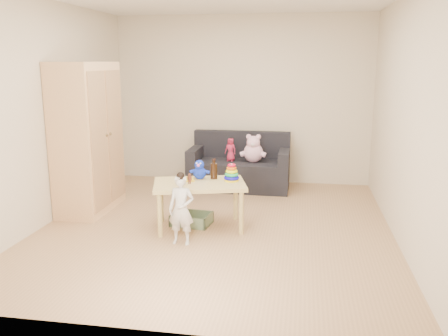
% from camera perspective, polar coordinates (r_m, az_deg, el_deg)
% --- Properties ---
extents(room, '(4.50, 4.50, 4.50)m').
position_cam_1_polar(room, '(5.30, -0.99, 6.30)').
color(room, tan).
rests_on(room, ground).
extents(wardrobe, '(0.52, 1.05, 1.89)m').
position_cam_1_polar(wardrobe, '(6.26, -16.09, 3.49)').
color(wardrobe, '#EEBB82').
rests_on(wardrobe, ground).
extents(sofa, '(1.50, 0.75, 0.42)m').
position_cam_1_polar(sofa, '(7.21, 1.83, -0.80)').
color(sofa, black).
rests_on(sofa, ground).
extents(play_table, '(1.16, 0.90, 0.54)m').
position_cam_1_polar(play_table, '(5.49, -2.95, -4.49)').
color(play_table, '#E7D27E').
rests_on(play_table, ground).
extents(storage_bin, '(0.48, 0.39, 0.13)m').
position_cam_1_polar(storage_bin, '(5.66, -3.92, -6.12)').
color(storage_bin, '#647E5B').
rests_on(storage_bin, ground).
extents(toddler, '(0.28, 0.19, 0.74)m').
position_cam_1_polar(toddler, '(5.00, -5.17, -5.08)').
color(toddler, silver).
rests_on(toddler, ground).
extents(pink_bear, '(0.34, 0.30, 0.35)m').
position_cam_1_polar(pink_bear, '(7.07, 3.55, 2.13)').
color(pink_bear, '#FFBBDC').
rests_on(pink_bear, sofa).
extents(doll, '(0.20, 0.16, 0.34)m').
position_cam_1_polar(doll, '(7.12, 0.79, 2.19)').
color(doll, '#C6254A').
rests_on(doll, sofa).
extents(ring_stacker, '(0.18, 0.18, 0.20)m').
position_cam_1_polar(ring_stacker, '(5.46, 0.91, -0.74)').
color(ring_stacker, yellow).
rests_on(ring_stacker, play_table).
extents(brown_bottle, '(0.08, 0.08, 0.24)m').
position_cam_1_polar(brown_bottle, '(5.56, -1.22, -0.29)').
color(brown_bottle, black).
rests_on(brown_bottle, play_table).
extents(blue_plush, '(0.22, 0.19, 0.23)m').
position_cam_1_polar(blue_plush, '(5.55, -2.95, -0.14)').
color(blue_plush, '#1733D6').
rests_on(blue_plush, play_table).
extents(wooden_figure, '(0.06, 0.06, 0.12)m').
position_cam_1_polar(wooden_figure, '(5.35, -4.17, -1.27)').
color(wooden_figure, '#5F2B1D').
rests_on(wooden_figure, play_table).
extents(yellow_book, '(0.25, 0.25, 0.01)m').
position_cam_1_polar(yellow_book, '(5.53, -4.67, -1.38)').
color(yellow_book, yellow).
rests_on(yellow_book, play_table).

